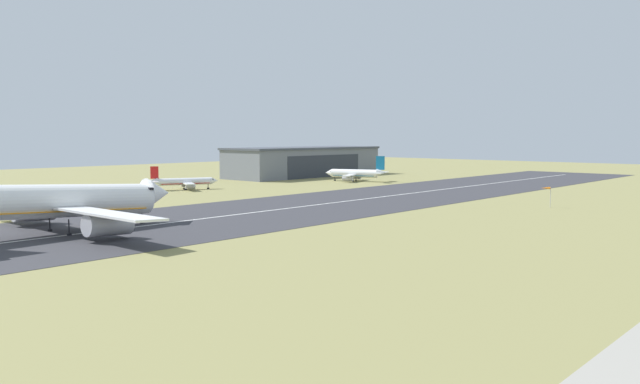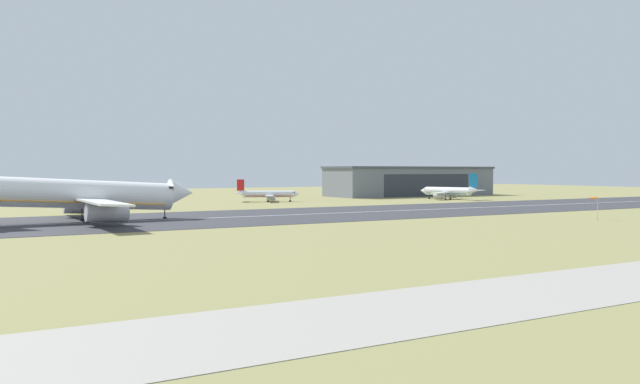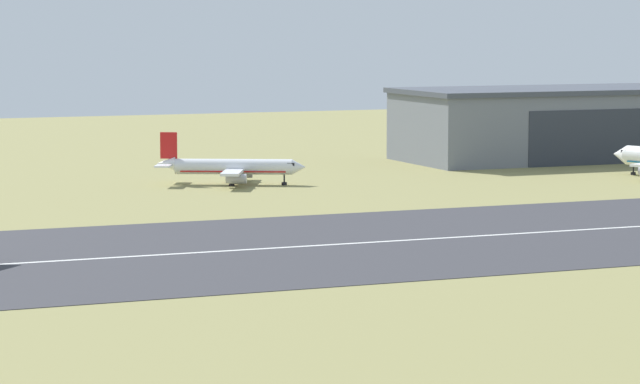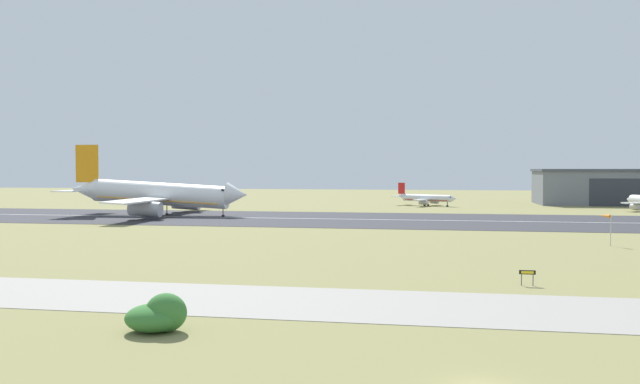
{
  "view_description": "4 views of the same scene",
  "coord_description": "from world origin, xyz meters",
  "views": [
    {
      "loc": [
        -129.1,
        12.13,
        18.19
      ],
      "look_at": [
        -27.79,
        103.59,
        5.84
      ],
      "focal_mm": 35.0,
      "sensor_mm": 36.0,
      "label": 1
    },
    {
      "loc": [
        -98.44,
        -18.5,
        11.22
      ],
      "look_at": [
        -30.53,
        101.68,
        6.49
      ],
      "focal_mm": 35.0,
      "sensor_mm": 36.0,
      "label": 2
    },
    {
      "loc": [
        -78.59,
        -33.37,
        24.88
      ],
      "look_at": [
        -24.25,
        100.92,
        8.63
      ],
      "focal_mm": 85.0,
      "sensor_mm": 36.0,
      "label": 3
    },
    {
      "loc": [
        -3.14,
        -36.91,
        12.77
      ],
      "look_at": [
        -27.37,
        101.09,
        7.77
      ],
      "focal_mm": 35.0,
      "sensor_mm": 36.0,
      "label": 4
    }
  ],
  "objects": [
    {
      "name": "runway_centreline",
      "position": [
        0.0,
        122.01,
        0.07
      ],
      "size": [
        328.01,
        0.7,
        0.01
      ],
      "primitive_type": "cube",
      "color": "silver",
      "rests_on": "runway_strip"
    },
    {
      "name": "airplane_parked_centre",
      "position": [
        -4.27,
        186.64,
        2.7
      ],
      "size": [
        23.16,
        18.07,
        8.08
      ],
      "color": "silver",
      "rests_on": "ground_plane"
    },
    {
      "name": "runway_strip",
      "position": [
        0.0,
        122.01,
        0.03
      ],
      "size": [
        364.46,
        50.54,
        0.06
      ],
      "primitive_type": "cube",
      "color": "#333338",
      "rests_on": "ground_plane"
    },
    {
      "name": "hangar_building",
      "position": [
        75.19,
        206.04,
        6.55
      ],
      "size": [
        78.34,
        25.84,
        13.06
      ],
      "color": "slate",
      "rests_on": "ground_plane"
    }
  ]
}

